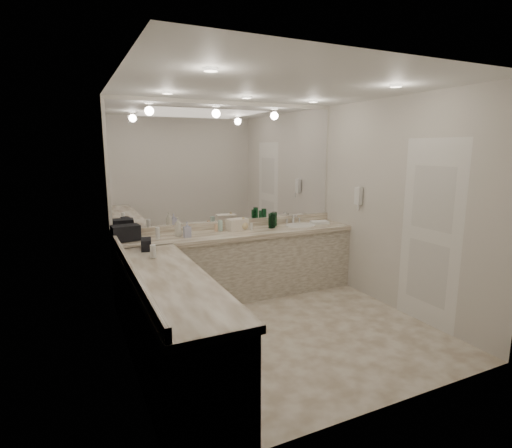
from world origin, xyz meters
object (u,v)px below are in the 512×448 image
wall_phone (358,196)px  cream_cosmetic_case (237,224)px  sink (300,226)px  black_toiletry_bag (126,234)px  soap_bottle_b (187,229)px  soap_bottle_a (178,227)px  soap_bottle_c (243,223)px  hand_towel (319,222)px

wall_phone → cream_cosmetic_case: 1.70m
sink → black_toiletry_bag: (-2.39, 0.06, 0.10)m
black_toiletry_bag → soap_bottle_b: soap_bottle_b is taller
black_toiletry_bag → soap_bottle_b: (0.72, -0.11, 0.01)m
soap_bottle_a → soap_bottle_c: soap_bottle_a is taller
soap_bottle_b → soap_bottle_c: soap_bottle_b is taller
wall_phone → soap_bottle_c: wall_phone is taller
sink → cream_cosmetic_case: (-0.95, 0.09, 0.08)m
soap_bottle_b → soap_bottle_c: bearing=7.9°
sink → soap_bottle_b: 1.68m
black_toiletry_bag → soap_bottle_a: bearing=-1.5°
soap_bottle_a → wall_phone: bearing=-13.0°
black_toiletry_bag → cream_cosmetic_case: black_toiletry_bag is taller
black_toiletry_bag → soap_bottle_b: 0.73m
hand_towel → soap_bottle_c: bearing=176.8°
sink → soap_bottle_b: size_ratio=2.25×
sink → wall_phone: bearing=-39.6°
soap_bottle_a → soap_bottle_b: (0.09, -0.10, -0.02)m
cream_cosmetic_case → soap_bottle_b: 0.74m
black_toiletry_bag → soap_bottle_a: size_ratio=1.32×
cream_cosmetic_case → soap_bottle_c: (0.08, -0.03, 0.01)m
hand_towel → soap_bottle_a: size_ratio=1.03×
soap_bottle_a → soap_bottle_c: 0.90m
hand_towel → soap_bottle_b: soap_bottle_b is taller
cream_cosmetic_case → soap_bottle_b: soap_bottle_b is taller
wall_phone → soap_bottle_b: (-2.28, 0.45, -0.35)m
hand_towel → soap_bottle_c: size_ratio=1.39×
wall_phone → cream_cosmetic_case: bearing=159.2°
soap_bottle_b → sink: bearing=1.7°
soap_bottle_b → soap_bottle_c: (0.81, 0.11, -0.01)m
sink → black_toiletry_bag: 2.40m
soap_bottle_c → hand_towel: bearing=-3.2°
sink → wall_phone: wall_phone is taller
hand_towel → soap_bottle_a: soap_bottle_a is taller
cream_cosmetic_case → soap_bottle_c: 0.09m
cream_cosmetic_case → soap_bottle_b: bearing=-177.5°
soap_bottle_a → soap_bottle_b: 0.13m
sink → soap_bottle_c: 0.87m
soap_bottle_c → soap_bottle_a: bearing=-179.0°
black_toiletry_bag → soap_bottle_a: (0.63, -0.02, 0.03)m
wall_phone → soap_bottle_b: bearing=168.8°
soap_bottle_a → soap_bottle_c: size_ratio=1.35×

